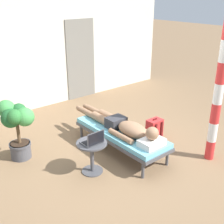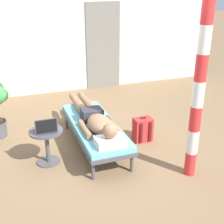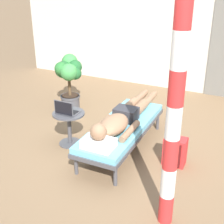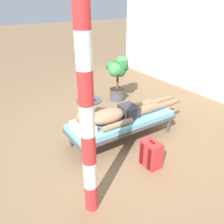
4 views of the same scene
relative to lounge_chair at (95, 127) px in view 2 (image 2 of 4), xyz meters
The scene contains 9 objects.
ground_plane 0.40m from the lounge_chair, 114.47° to the right, with size 40.00×40.00×0.00m, color #846647.
house_wall_back 3.14m from the lounge_chair, 90.00° to the left, with size 7.60×0.20×2.70m, color beige.
house_door_panel 3.14m from the lounge_chair, 69.00° to the left, with size 0.84×0.03×2.04m, color slate.
lounge_chair is the anchor object (origin of this frame).
person_reclining 0.18m from the lounge_chair, 90.00° to the right, with size 0.53×2.17×0.32m.
side_table 0.81m from the lounge_chair, 165.34° to the right, with size 0.48×0.48×0.52m.
laptop 0.85m from the lounge_chair, 161.87° to the right, with size 0.31×0.24×0.23m.
backpack 0.83m from the lounge_chair, ahead, with size 0.30×0.26×0.42m.
porch_post 1.75m from the lounge_chair, 48.75° to the right, with size 0.15×0.15×2.35m.
Camera 2 is at (-1.14, -4.01, 2.48)m, focal length 49.38 mm.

